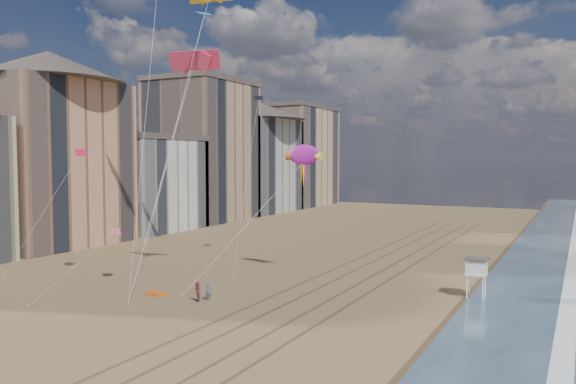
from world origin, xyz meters
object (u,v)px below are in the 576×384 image
object	(u,v)px
kite_flyer_a	(208,292)
kite_flyer_b	(197,292)
show_kite	(304,155)
lifeguard_stand	(477,267)
grounded_kite	(157,294)

from	to	relation	value
kite_flyer_a	kite_flyer_b	distance (m)	1.06
show_kite	lifeguard_stand	bearing A→B (deg)	-0.86
grounded_kite	kite_flyer_b	size ratio (longest dim) A/B	1.06
kite_flyer_a	lifeguard_stand	bearing A→B (deg)	-14.19
kite_flyer_a	kite_flyer_b	bearing A→B (deg)	-168.63
grounded_kite	kite_flyer_a	distance (m)	5.61
grounded_kite	lifeguard_stand	bearing A→B (deg)	31.50
grounded_kite	kite_flyer_a	bearing A→B (deg)	11.33
show_kite	kite_flyer_b	xyz separation A→B (m)	(-3.99, -13.37, -12.24)
lifeguard_stand	show_kite	world-z (taller)	show_kite
show_kite	kite_flyer_a	distance (m)	17.91
kite_flyer_b	grounded_kite	bearing A→B (deg)	-143.40
lifeguard_stand	kite_flyer_b	size ratio (longest dim) A/B	2.06
show_kite	grounded_kite	bearing A→B (deg)	-124.46
lifeguard_stand	kite_flyer_a	size ratio (longest dim) A/B	2.38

